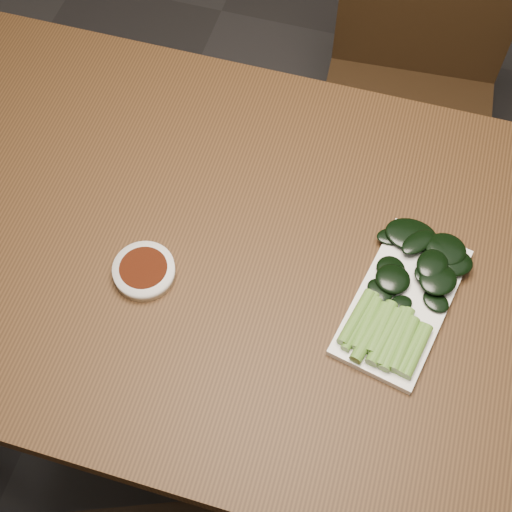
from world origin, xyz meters
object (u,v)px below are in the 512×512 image
(sauce_bowl, at_px, (144,271))
(serving_plate, at_px, (402,301))
(chair_far, at_px, (410,89))
(gai_lan, at_px, (406,293))
(table, at_px, (277,279))

(sauce_bowl, relative_size, serving_plate, 0.34)
(chair_far, xyz_separation_m, gai_lan, (0.06, -0.70, 0.29))
(chair_far, bearing_deg, serving_plate, -88.99)
(chair_far, distance_m, gai_lan, 0.76)
(table, xyz_separation_m, sauce_bowl, (-0.20, -0.09, 0.08))
(table, bearing_deg, chair_far, 77.84)
(chair_far, distance_m, serving_plate, 0.76)
(sauce_bowl, distance_m, gai_lan, 0.42)
(chair_far, height_order, gai_lan, chair_far)
(sauce_bowl, xyz_separation_m, serving_plate, (0.41, 0.07, -0.01))
(serving_plate, relative_size, gai_lan, 1.03)
(table, distance_m, sauce_bowl, 0.23)
(table, relative_size, gai_lan, 4.95)
(table, distance_m, gai_lan, 0.23)
(gai_lan, bearing_deg, serving_plate, -102.64)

